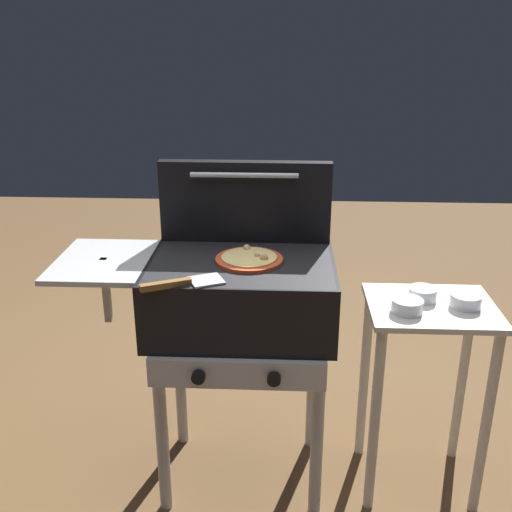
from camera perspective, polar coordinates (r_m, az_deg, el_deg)
The scene contains 9 objects.
ground_plane at distance 2.53m, azimuth -1.20°, elevation -19.87°, with size 8.00×8.00×0.00m, color brown.
grill at distance 2.11m, azimuth -1.75°, elevation -4.17°, with size 0.96×0.53×0.90m.
grill_lid_open at distance 2.21m, azimuth -1.03°, elevation 5.20°, with size 0.63×0.08×0.30m.
pizza_cheese at distance 2.05m, azimuth -0.61°, elevation -0.24°, with size 0.23×0.23×0.04m.
spatula at distance 1.88m, azimuth -6.97°, elevation -2.54°, with size 0.26×0.16×0.02m.
prep_table at distance 2.27m, azimuth 15.80°, elevation -9.36°, with size 0.44×0.36×0.75m.
topping_bowl_near at distance 2.18m, azimuth 19.26°, elevation -4.06°, with size 0.11×0.11×0.04m.
topping_bowl_far at distance 2.09m, azimuth 14.14°, elevation -4.63°, with size 0.11×0.11×0.04m.
topping_bowl_middle at distance 2.19m, azimuth 15.52°, elevation -3.51°, with size 0.10×0.10×0.04m.
Camera 1 is at (0.14, -1.91, 1.65)m, focal length 42.16 mm.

